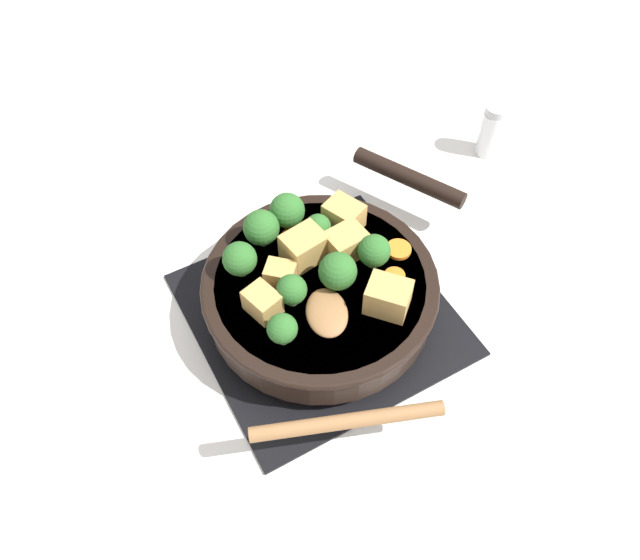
# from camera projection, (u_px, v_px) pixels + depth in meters

# --- Properties ---
(ground_plane) EXTENTS (2.40, 2.40, 0.00)m
(ground_plane) POSITION_uv_depth(u_px,v_px,m) (320.00, 314.00, 0.81)
(ground_plane) COLOR white
(front_burner_grate) EXTENTS (0.31, 0.31, 0.03)m
(front_burner_grate) POSITION_uv_depth(u_px,v_px,m) (320.00, 309.00, 0.80)
(front_burner_grate) COLOR black
(front_burner_grate) RESTS_ON ground_plane
(skillet_pan) EXTENTS (0.39, 0.33, 0.05)m
(skillet_pan) POSITION_uv_depth(u_px,v_px,m) (321.00, 289.00, 0.77)
(skillet_pan) COLOR black
(skillet_pan) RESTS_ON front_burner_grate
(wooden_spoon) EXTENTS (0.19, 0.21, 0.02)m
(wooden_spoon) POSITION_uv_depth(u_px,v_px,m) (337.00, 367.00, 0.67)
(wooden_spoon) COLOR olive
(wooden_spoon) RESTS_ON skillet_pan
(tofu_cube_center_large) EXTENTS (0.06, 0.06, 0.04)m
(tofu_cube_center_large) POSITION_uv_depth(u_px,v_px,m) (388.00, 297.00, 0.71)
(tofu_cube_center_large) COLOR tan
(tofu_cube_center_large) RESTS_ON skillet_pan
(tofu_cube_near_handle) EXTENTS (0.05, 0.04, 0.04)m
(tofu_cube_near_handle) POSITION_uv_depth(u_px,v_px,m) (346.00, 244.00, 0.76)
(tofu_cube_near_handle) COLOR tan
(tofu_cube_near_handle) RESTS_ON skillet_pan
(tofu_cube_east_chunk) EXTENTS (0.05, 0.05, 0.04)m
(tofu_cube_east_chunk) POSITION_uv_depth(u_px,v_px,m) (305.00, 247.00, 0.75)
(tofu_cube_east_chunk) COLOR tan
(tofu_cube_east_chunk) RESTS_ON skillet_pan
(tofu_cube_west_chunk) EXTENTS (0.04, 0.04, 0.03)m
(tofu_cube_west_chunk) POSITION_uv_depth(u_px,v_px,m) (281.00, 275.00, 0.73)
(tofu_cube_west_chunk) COLOR tan
(tofu_cube_west_chunk) RESTS_ON skillet_pan
(tofu_cube_back_piece) EXTENTS (0.04, 0.05, 0.03)m
(tofu_cube_back_piece) POSITION_uv_depth(u_px,v_px,m) (262.00, 302.00, 0.71)
(tofu_cube_back_piece) COLOR tan
(tofu_cube_back_piece) RESTS_ON skillet_pan
(tofu_cube_front_piece) EXTENTS (0.05, 0.06, 0.04)m
(tofu_cube_front_piece) POSITION_uv_depth(u_px,v_px,m) (344.00, 216.00, 0.78)
(tofu_cube_front_piece) COLOR tan
(tofu_cube_front_piece) RESTS_ON skillet_pan
(broccoli_floret_near_spoon) EXTENTS (0.04, 0.04, 0.05)m
(broccoli_floret_near_spoon) POSITION_uv_depth(u_px,v_px,m) (374.00, 251.00, 0.74)
(broccoli_floret_near_spoon) COLOR #709956
(broccoli_floret_near_spoon) RESTS_ON skillet_pan
(broccoli_floret_center_top) EXTENTS (0.03, 0.03, 0.04)m
(broccoli_floret_center_top) POSITION_uv_depth(u_px,v_px,m) (318.00, 228.00, 0.77)
(broccoli_floret_center_top) COLOR #709956
(broccoli_floret_center_top) RESTS_ON skillet_pan
(broccoli_floret_east_rim) EXTENTS (0.05, 0.05, 0.05)m
(broccoli_floret_east_rim) POSITION_uv_depth(u_px,v_px,m) (338.00, 271.00, 0.72)
(broccoli_floret_east_rim) COLOR #709956
(broccoli_floret_east_rim) RESTS_ON skillet_pan
(broccoli_floret_west_rim) EXTENTS (0.04, 0.04, 0.05)m
(broccoli_floret_west_rim) POSITION_uv_depth(u_px,v_px,m) (240.00, 259.00, 0.73)
(broccoli_floret_west_rim) COLOR #709956
(broccoli_floret_west_rim) RESTS_ON skillet_pan
(broccoli_floret_north_edge) EXTENTS (0.04, 0.04, 0.05)m
(broccoli_floret_north_edge) POSITION_uv_depth(u_px,v_px,m) (287.00, 211.00, 0.78)
(broccoli_floret_north_edge) COLOR #709956
(broccoli_floret_north_edge) RESTS_ON skillet_pan
(broccoli_floret_south_cluster) EXTENTS (0.04, 0.04, 0.05)m
(broccoli_floret_south_cluster) POSITION_uv_depth(u_px,v_px,m) (261.00, 228.00, 0.76)
(broccoli_floret_south_cluster) COLOR #709956
(broccoli_floret_south_cluster) RESTS_ON skillet_pan
(broccoli_floret_mid_floret) EXTENTS (0.04, 0.04, 0.04)m
(broccoli_floret_mid_floret) POSITION_uv_depth(u_px,v_px,m) (292.00, 290.00, 0.71)
(broccoli_floret_mid_floret) COLOR #709956
(broccoli_floret_mid_floret) RESTS_ON skillet_pan
(broccoli_floret_small_inner) EXTENTS (0.03, 0.03, 0.04)m
(broccoli_floret_small_inner) POSITION_uv_depth(u_px,v_px,m) (282.00, 329.00, 0.68)
(broccoli_floret_small_inner) COLOR #709956
(broccoli_floret_small_inner) RESTS_ON skillet_pan
(carrot_slice_orange_thin) EXTENTS (0.03, 0.03, 0.01)m
(carrot_slice_orange_thin) POSITION_uv_depth(u_px,v_px,m) (399.00, 249.00, 0.77)
(carrot_slice_orange_thin) COLOR orange
(carrot_slice_orange_thin) RESTS_ON skillet_pan
(carrot_slice_near_center) EXTENTS (0.03, 0.03, 0.01)m
(carrot_slice_near_center) POSITION_uv_depth(u_px,v_px,m) (288.00, 238.00, 0.78)
(carrot_slice_near_center) COLOR orange
(carrot_slice_near_center) RESTS_ON skillet_pan
(carrot_slice_edge_slice) EXTENTS (0.03, 0.03, 0.01)m
(carrot_slice_edge_slice) POSITION_uv_depth(u_px,v_px,m) (395.00, 276.00, 0.75)
(carrot_slice_edge_slice) COLOR orange
(carrot_slice_edge_slice) RESTS_ON skillet_pan
(salt_shaker) EXTENTS (0.04, 0.04, 0.09)m
(salt_shaker) POSITION_uv_depth(u_px,v_px,m) (491.00, 131.00, 0.96)
(salt_shaker) COLOR white
(salt_shaker) RESTS_ON ground_plane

